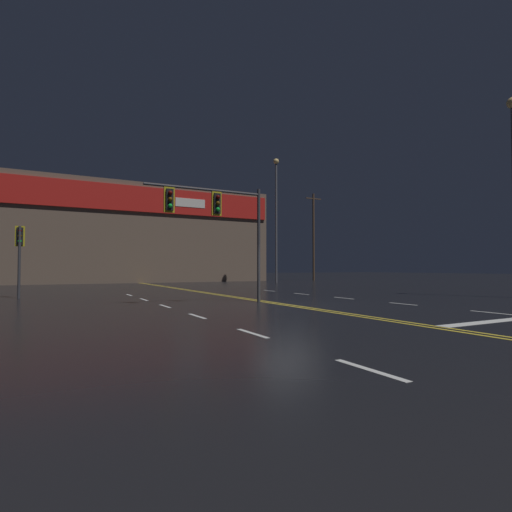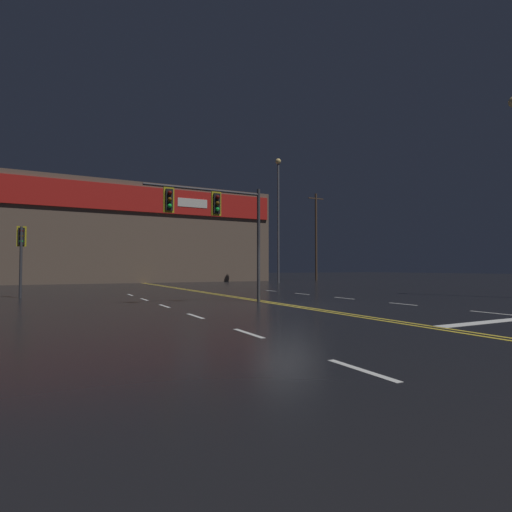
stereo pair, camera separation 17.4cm
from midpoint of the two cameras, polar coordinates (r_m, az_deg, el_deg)
The scene contains 7 objects.
ground_plane at distance 15.80m, azimuth 4.20°, elevation -7.00°, with size 200.00×200.00×0.00m, color black.
road_markings at distance 15.29m, azimuth 8.87°, elevation -7.15°, with size 13.00×60.00×0.01m.
traffic_signal_median at distance 16.55m, azimuth -6.36°, elevation 6.20°, with size 5.03×0.36×4.90m.
traffic_signal_corner_northwest at distance 22.46m, azimuth -30.88°, elevation 1.36°, with size 0.42×0.36×3.50m.
streetlight_near_right at distance 39.92m, azimuth 2.78°, elevation 7.12°, with size 0.56×0.56×12.38m.
building_backdrop at distance 45.90m, azimuth -17.47°, elevation 2.79°, with size 28.39×10.23×10.03m.
utility_pole_row at distance 40.35m, azimuth -18.67°, elevation 4.82°, with size 43.79×0.26×12.50m.
Camera 1 is at (-8.48, -13.27, 1.44)m, focal length 28.00 mm.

